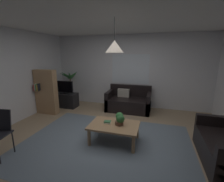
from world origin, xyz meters
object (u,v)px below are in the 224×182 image
object	(u,v)px
remote_on_table_1	(121,122)
tv_stand	(65,100)
potted_palm_corner	(71,88)
pendant_lamp	(114,47)
coffee_table	(114,127)
potted_plant_on_table	(120,119)
bookshelf_corner	(46,92)
tv	(64,87)
remote_on_table_0	(119,123)
book_on_table_1	(107,122)
book_on_table_0	(107,123)
couch_under_window	(128,102)

from	to	relation	value
remote_on_table_1	tv_stand	distance (m)	2.94
potted_palm_corner	pendant_lamp	bearing A→B (deg)	-43.42
coffee_table	potted_plant_on_table	world-z (taller)	potted_plant_on_table
bookshelf_corner	tv	bearing A→B (deg)	75.03
coffee_table	remote_on_table_0	world-z (taller)	remote_on_table_0
book_on_table_1	remote_on_table_1	bearing A→B (deg)	19.50
tv	book_on_table_0	bearing A→B (deg)	-38.04
book_on_table_0	remote_on_table_0	size ratio (longest dim) A/B	0.96
potted_palm_corner	potted_plant_on_table	bearing A→B (deg)	-41.78
coffee_table	book_on_table_0	xyz separation A→B (m)	(-0.16, 0.02, 0.07)
couch_under_window	tv	bearing A→B (deg)	-172.47
couch_under_window	book_on_table_1	size ratio (longest dim) A/B	10.06
couch_under_window	tv	distance (m)	2.34
potted_plant_on_table	bookshelf_corner	xyz separation A→B (m)	(-2.63, 1.01, 0.17)
couch_under_window	book_on_table_0	distance (m)	2.01
remote_on_table_1	potted_plant_on_table	bearing A→B (deg)	67.21
book_on_table_1	potted_palm_corner	distance (m)	3.17
book_on_table_1	tv	size ratio (longest dim) A/B	0.20
remote_on_table_1	tv_stand	world-z (taller)	tv_stand
remote_on_table_0	potted_plant_on_table	size ratio (longest dim) A/B	0.60
coffee_table	bookshelf_corner	bearing A→B (deg)	157.77
couch_under_window	coffee_table	world-z (taller)	couch_under_window
book_on_table_1	potted_plant_on_table	xyz separation A→B (m)	(0.28, -0.00, 0.10)
remote_on_table_0	book_on_table_1	bearing A→B (deg)	172.71
couch_under_window	potted_palm_corner	bearing A→B (deg)	173.98
book_on_table_0	remote_on_table_0	xyz separation A→B (m)	(0.25, 0.04, -0.00)
remote_on_table_0	tv	xyz separation A→B (m)	(-2.42, 1.66, 0.31)
tv_stand	pendant_lamp	distance (m)	3.40
couch_under_window	potted_plant_on_table	xyz separation A→B (m)	(0.17, -2.00, 0.26)
coffee_table	pendant_lamp	xyz separation A→B (m)	(0.00, -0.00, 1.66)
coffee_table	pendant_lamp	world-z (taller)	pendant_lamp
potted_plant_on_table	book_on_table_1	bearing A→B (deg)	179.03
tv	potted_palm_corner	size ratio (longest dim) A/B	0.55
couch_under_window	tv	size ratio (longest dim) A/B	2.04
couch_under_window	tv_stand	distance (m)	2.29
book_on_table_0	potted_palm_corner	xyz separation A→B (m)	(-2.24, 2.25, 0.16)
remote_on_table_1	pendant_lamp	world-z (taller)	pendant_lamp
remote_on_table_0	bookshelf_corner	world-z (taller)	bookshelf_corner
tv	pendant_lamp	xyz separation A→B (m)	(2.33, -1.72, 1.28)
remote_on_table_1	potted_plant_on_table	size ratio (longest dim) A/B	0.60
potted_plant_on_table	remote_on_table_0	bearing A→B (deg)	119.00
potted_palm_corner	pendant_lamp	size ratio (longest dim) A/B	2.04
coffee_table	remote_on_table_1	bearing A→B (deg)	45.20
remote_on_table_0	tv	world-z (taller)	tv
remote_on_table_1	potted_palm_corner	distance (m)	3.31
remote_on_table_0	potted_palm_corner	xyz separation A→B (m)	(-2.49, 2.20, 0.16)
couch_under_window	potted_plant_on_table	distance (m)	2.02
tv	bookshelf_corner	bearing A→B (deg)	-104.97
coffee_table	book_on_table_0	size ratio (longest dim) A/B	6.81
coffee_table	remote_on_table_0	distance (m)	0.13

